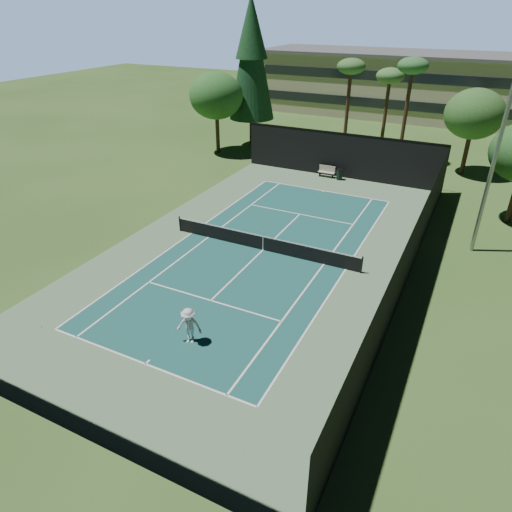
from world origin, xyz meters
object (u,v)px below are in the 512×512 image
at_px(tennis_ball_a, 41,327).
at_px(tennis_ball_d, 204,220).
at_px(park_bench, 327,171).
at_px(trash_bin, 339,175).
at_px(tennis_ball_b, 234,218).
at_px(tennis_net, 263,242).
at_px(player, 189,326).
at_px(tennis_ball_c, 262,231).

distance_m(tennis_ball_a, tennis_ball_d, 14.25).
height_order(park_bench, trash_bin, park_bench).
bearing_deg(tennis_ball_d, trash_bin, 65.01).
xyz_separation_m(tennis_ball_b, park_bench, (3.04, 11.98, 0.52)).
height_order(tennis_ball_b, tennis_ball_d, tennis_ball_d).
relative_size(tennis_net, player, 6.95).
height_order(tennis_ball_d, park_bench, park_bench).
bearing_deg(tennis_net, player, -84.61).
bearing_deg(tennis_ball_a, park_bench, 79.26).
xyz_separation_m(tennis_net, trash_bin, (0.28, 15.26, -0.08)).
height_order(tennis_net, tennis_ball_b, tennis_net).
bearing_deg(tennis_ball_a, tennis_ball_c, 71.11).
xyz_separation_m(tennis_ball_a, tennis_ball_d, (0.42, 14.25, 0.00)).
distance_m(tennis_net, tennis_ball_c, 2.83).
height_order(tennis_net, tennis_ball_d, tennis_net).
bearing_deg(player, tennis_ball_a, -178.55).
relative_size(tennis_net, trash_bin, 13.65).
bearing_deg(tennis_ball_c, tennis_ball_a, -108.89).
bearing_deg(tennis_ball_c, tennis_net, -62.97).
height_order(tennis_net, park_bench, tennis_net).
bearing_deg(tennis_ball_c, player, -79.86).
relative_size(tennis_net, tennis_ball_d, 185.73).
bearing_deg(tennis_ball_a, tennis_net, 62.64).
distance_m(player, tennis_ball_a, 7.58).
xyz_separation_m(player, trash_bin, (-0.64, 24.98, -0.45)).
distance_m(tennis_ball_b, trash_bin, 12.51).
relative_size(tennis_ball_c, park_bench, 0.04).
bearing_deg(tennis_ball_b, player, -69.44).
bearing_deg(park_bench, trash_bin, -10.79).
bearing_deg(tennis_ball_c, tennis_ball_b, 159.36).
bearing_deg(tennis_ball_b, tennis_net, -41.06).
height_order(tennis_ball_a, tennis_ball_b, tennis_ball_a).
bearing_deg(tennis_ball_b, tennis_ball_c, -20.64).
bearing_deg(player, park_bench, 77.72).
xyz_separation_m(player, tennis_ball_d, (-6.74, 11.91, -0.89)).
bearing_deg(tennis_ball_a, player, 18.09).
bearing_deg(park_bench, tennis_ball_b, -104.26).
bearing_deg(tennis_ball_a, tennis_ball_b, 82.02).
bearing_deg(player, tennis_ball_c, 83.50).
distance_m(tennis_net, trash_bin, 15.26).
bearing_deg(park_bench, player, -85.63).
xyz_separation_m(tennis_net, tennis_ball_c, (-1.27, 2.48, -0.52)).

